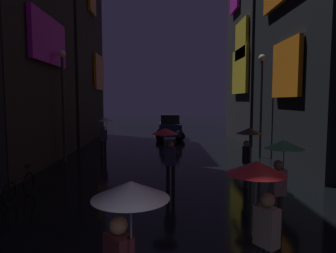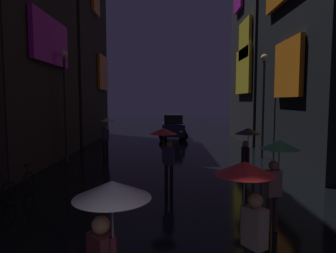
{
  "view_description": "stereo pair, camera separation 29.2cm",
  "coord_description": "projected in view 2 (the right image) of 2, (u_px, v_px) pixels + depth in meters",
  "views": [
    {
      "loc": [
        -0.27,
        -1.19,
        3.03
      ],
      "look_at": [
        0.0,
        10.29,
        2.04
      ],
      "focal_mm": 32.0,
      "sensor_mm": 36.0,
      "label": 1
    },
    {
      "loc": [
        0.02,
        -1.2,
        3.03
      ],
      "look_at": [
        0.0,
        10.29,
        2.04
      ],
      "focal_mm": 32.0,
      "sensor_mm": 36.0,
      "label": 2
    }
  ],
  "objects": [
    {
      "name": "pedestrian_far_right_green",
      "position": [
        278.0,
        160.0,
        6.86
      ],
      "size": [
        0.9,
        0.9,
        2.12
      ],
      "color": "#38332D",
      "rests_on": "ground"
    },
    {
      "name": "pedestrian_foreground_right_black",
      "position": [
        248.0,
        141.0,
        10.09
      ],
      "size": [
        0.9,
        0.9,
        2.12
      ],
      "color": "#2D2D38",
      "rests_on": "ground"
    },
    {
      "name": "building_left_far",
      "position": [
        70.0,
        18.0,
        22.68
      ],
      "size": [
        4.25,
        8.15,
        18.5
      ],
      "color": "#2D2826",
      "rests_on": "ground"
    },
    {
      "name": "pedestrian_midstreet_centre_red",
      "position": [
        248.0,
        192.0,
        4.48
      ],
      "size": [
        0.9,
        0.9,
        2.12
      ],
      "color": "black",
      "rests_on": "ground"
    },
    {
      "name": "pedestrian_midstreet_left_red",
      "position": [
        166.0,
        141.0,
        10.02
      ],
      "size": [
        0.9,
        0.9,
        2.12
      ],
      "color": "black",
      "rests_on": "ground"
    },
    {
      "name": "streetlamp_left_far",
      "position": [
        66.0,
        93.0,
        14.58
      ],
      "size": [
        0.36,
        0.36,
        5.44
      ],
      "color": "#2D2D33",
      "rests_on": "ground"
    },
    {
      "name": "pedestrian_near_crossing_clear",
      "position": [
        108.0,
        126.0,
        16.36
      ],
      "size": [
        0.9,
        0.9,
        2.12
      ],
      "color": "black",
      "rests_on": "ground"
    },
    {
      "name": "bicycle_parked_at_storefront",
      "position": [
        20.0,
        186.0,
        9.28
      ],
      "size": [
        0.18,
        1.82,
        0.96
      ],
      "color": "black",
      "rests_on": "ground"
    },
    {
      "name": "streetlamp_right_far",
      "position": [
        264.0,
        94.0,
        15.58
      ],
      "size": [
        0.36,
        0.36,
        5.43
      ],
      "color": "#2D2D33",
      "rests_on": "ground"
    },
    {
      "name": "building_right_far",
      "position": [
        268.0,
        44.0,
        22.31
      ],
      "size": [
        4.25,
        7.17,
        14.54
      ],
      "color": "#232328",
      "rests_on": "ground"
    },
    {
      "name": "pedestrian_foreground_left_clear",
      "position": [
        109.0,
        218.0,
        3.47
      ],
      "size": [
        0.9,
        0.9,
        2.12
      ],
      "color": "#2D2D38",
      "rests_on": "ground"
    },
    {
      "name": "car_distant",
      "position": [
        174.0,
        127.0,
        24.15
      ],
      "size": [
        2.27,
        4.16,
        1.92
      ],
      "color": "navy",
      "rests_on": "ground"
    }
  ]
}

